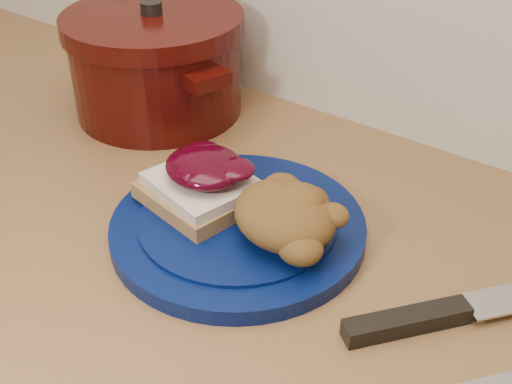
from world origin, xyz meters
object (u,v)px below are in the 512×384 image
Objects in this scene: dutch_oven at (156,63)px; pepper_grinder at (170,71)px; plate at (238,227)px; chef_knife at (450,312)px.

dutch_oven reaches higher than pepper_grinder.
chef_knife is at bearing 3.63° from plate.
pepper_grinder is (-0.49, 0.15, 0.06)m from chef_knife.
dutch_oven is at bearing -180.00° from pepper_grinder.
pepper_grinder reaches higher than plate.
pepper_grinder is at bearing 110.67° from chef_knife.
plate is 0.24m from chef_knife.
plate is at bearing -33.77° from pepper_grinder.
chef_knife is 0.88× the size of dutch_oven.
chef_knife is (0.24, 0.02, 0.00)m from plate.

